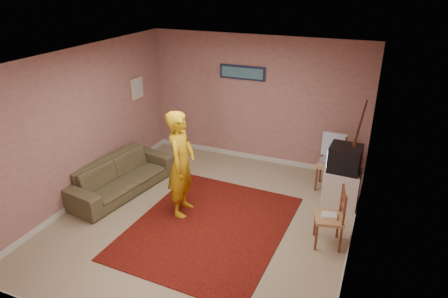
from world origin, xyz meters
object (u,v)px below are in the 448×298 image
at_px(crt_tv, 345,158).
at_px(sofa, 121,176).
at_px(tv_cabinet, 341,189).
at_px(chair_a, 331,158).
at_px(chair_b, 330,211).
at_px(person, 181,164).

bearing_deg(crt_tv, sofa, -163.35).
bearing_deg(tv_cabinet, chair_a, 114.60).
bearing_deg(chair_b, tv_cabinet, 164.92).
height_order(crt_tv, chair_b, crt_tv).
xyz_separation_m(tv_cabinet, person, (-2.39, -1.11, 0.53)).
distance_m(crt_tv, sofa, 3.91).
xyz_separation_m(sofa, person, (1.36, -0.18, 0.58)).
relative_size(tv_cabinet, person, 0.41).
relative_size(crt_tv, chair_a, 0.97).
height_order(chair_a, person, person).
xyz_separation_m(crt_tv, sofa, (-3.74, -0.93, -0.63)).
height_order(chair_b, sofa, chair_b).
height_order(tv_cabinet, crt_tv, crt_tv).
bearing_deg(chair_b, chair_a, 175.12).
xyz_separation_m(chair_a, sofa, (-3.47, -1.55, -0.31)).
distance_m(tv_cabinet, person, 2.69).
distance_m(crt_tv, chair_b, 1.13).
bearing_deg(person, tv_cabinet, -73.40).
bearing_deg(sofa, person, -88.34).
bearing_deg(tv_cabinet, crt_tv, 177.28).
relative_size(tv_cabinet, chair_b, 1.44).
height_order(crt_tv, person, person).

